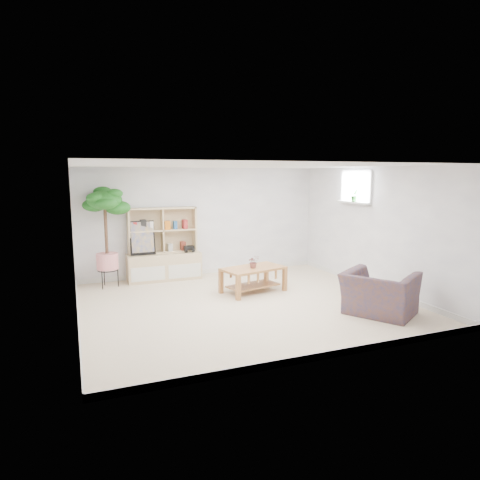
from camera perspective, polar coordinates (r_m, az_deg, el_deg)
name	(u,v)px	position (r m, az deg, el deg)	size (l,w,h in m)	color
floor	(244,304)	(7.62, 0.57, -8.47)	(5.50, 5.00, 0.01)	beige
ceiling	(244,166)	(7.28, 0.60, 9.89)	(5.50, 5.00, 0.01)	silver
walls	(244,236)	(7.35, 0.59, 0.50)	(5.51, 5.01, 2.40)	silver
baseboard	(244,301)	(7.60, 0.57, -8.11)	(5.50, 5.00, 0.10)	white
window	(356,187)	(9.16, 15.25, 6.84)	(0.10, 0.98, 0.68)	#D1E2FE
window_sill	(353,203)	(9.14, 14.87, 4.85)	(0.14, 1.00, 0.04)	white
storage_unit	(164,244)	(9.27, -10.15, -0.56)	(1.56, 0.53, 1.56)	tan
poster	(142,238)	(9.14, -12.89, 0.27)	(0.52, 0.12, 0.72)	gold
toy_truck	(189,249)	(9.34, -6.83, -1.13)	(0.29, 0.20, 0.16)	black
coffee_table	(253,280)	(8.28, 1.77, -5.31)	(1.19, 0.65, 0.49)	#A06738
table_plant	(253,262)	(8.16, 1.81, -2.91)	(0.22, 0.19, 0.24)	#266626
floor_tree	(106,238)	(8.90, -17.40, 0.31)	(0.75, 0.75, 2.02)	#165214
armchair	(380,291)	(7.30, 18.11, -6.43)	(1.08, 0.94, 0.80)	navy
sill_plant	(354,195)	(9.11, 15.00, 5.76)	(0.14, 0.11, 0.26)	#165214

